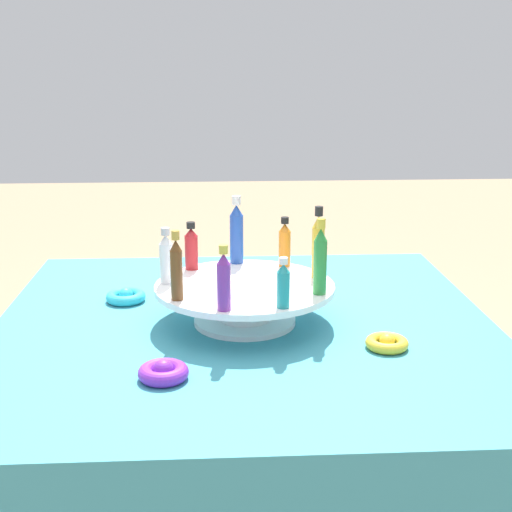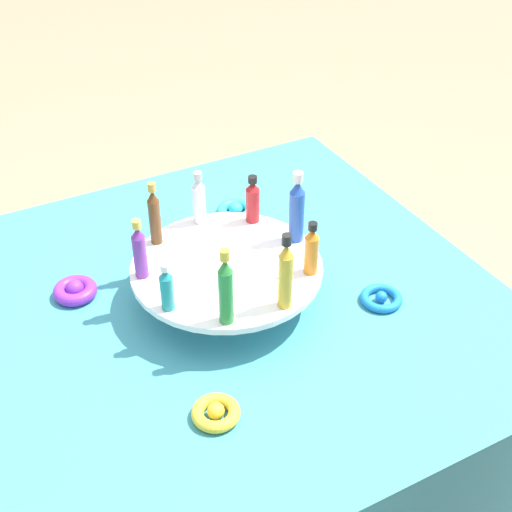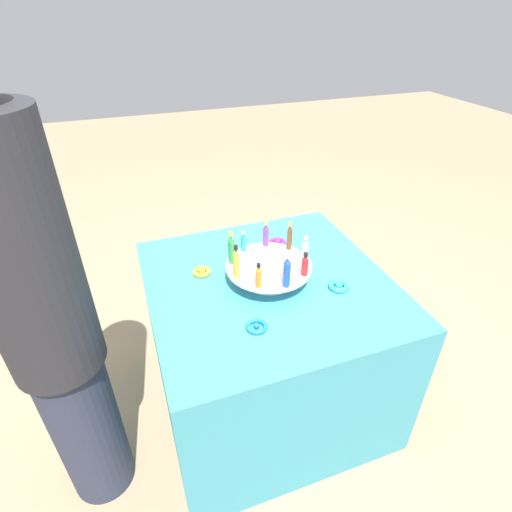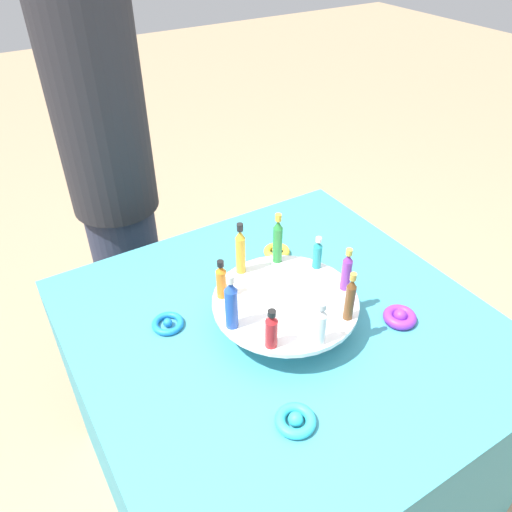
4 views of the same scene
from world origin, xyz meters
name	(u,v)px [view 1 (image 1 of 4)]	position (x,y,z in m)	size (l,w,h in m)	color
party_table	(246,484)	(0.00, 0.00, 0.36)	(0.98, 0.98, 0.72)	teal
display_stand	(245,297)	(0.00, 0.00, 0.78)	(0.35, 0.35, 0.08)	white
bottle_red	(191,248)	(0.11, 0.11, 0.85)	(0.03, 0.03, 0.10)	#B21E23
bottle_clear	(166,258)	(0.02, 0.15, 0.85)	(0.03, 0.03, 0.11)	silver
bottle_brown	(176,268)	(-0.08, 0.13, 0.86)	(0.02, 0.02, 0.13)	brown
bottle_purple	(224,280)	(-0.15, 0.04, 0.86)	(0.02, 0.02, 0.12)	#702D93
bottle_teal	(283,285)	(-0.14, -0.06, 0.84)	(0.02, 0.02, 0.09)	teal
bottle_green	(320,260)	(-0.07, -0.14, 0.87)	(0.02, 0.02, 0.14)	#288438
bottle_gold	(318,245)	(0.04, -0.15, 0.87)	(0.02, 0.02, 0.14)	gold
bottle_orange	(285,244)	(0.12, -0.09, 0.85)	(0.02, 0.02, 0.10)	orange
bottle_blue	(237,232)	(0.15, 0.01, 0.87)	(0.03, 0.03, 0.14)	#234CAD
ribbon_bow_gold	(387,343)	(-0.14, -0.25, 0.73)	(0.08, 0.08, 0.03)	gold
ribbon_bow_blue	(302,280)	(0.25, -0.14, 0.73)	(0.08, 0.08, 0.02)	blue
ribbon_bow_teal	(126,296)	(0.14, 0.25, 0.73)	(0.08, 0.08, 0.03)	#2DB7CC
ribbon_bow_purple	(163,372)	(-0.25, 0.14, 0.74)	(0.08, 0.08, 0.03)	purple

